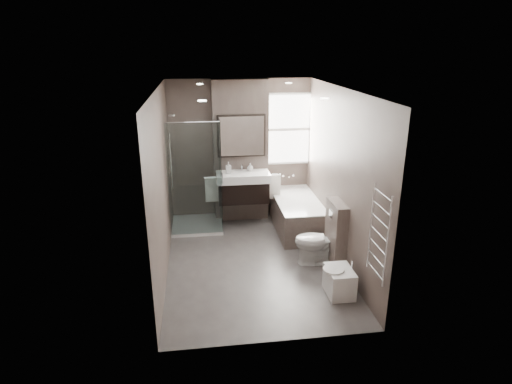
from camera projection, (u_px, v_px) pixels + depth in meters
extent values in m
cube|color=#4C4846|center=(253.00, 262.00, 6.62)|extent=(2.65, 3.85, 0.05)
cube|color=silver|center=(253.00, 88.00, 5.74)|extent=(2.65, 3.85, 0.05)
cube|color=brown|center=(240.00, 150.00, 7.98)|extent=(2.65, 0.05, 2.60)
cube|color=brown|center=(278.00, 238.00, 4.38)|extent=(2.65, 0.05, 2.60)
cube|color=brown|center=(160.00, 185.00, 6.01)|extent=(0.05, 3.85, 2.60)
cube|color=brown|center=(341.00, 177.00, 6.35)|extent=(0.05, 3.85, 2.60)
cube|color=#564A44|center=(241.00, 152.00, 7.84)|extent=(1.00, 0.25, 2.60)
cube|color=black|center=(243.00, 191.00, 7.73)|extent=(0.90, 0.45, 0.38)
cube|color=white|center=(243.00, 177.00, 7.64)|extent=(0.95, 0.47, 0.15)
cylinder|color=silver|center=(242.00, 167.00, 7.75)|extent=(0.03, 0.03, 0.12)
cylinder|color=silver|center=(242.00, 165.00, 7.68)|extent=(0.02, 0.12, 0.02)
cube|color=black|center=(241.00, 136.00, 7.59)|extent=(0.86, 0.06, 0.76)
cube|color=white|center=(242.00, 136.00, 7.55)|extent=(0.80, 0.02, 0.70)
cube|color=white|center=(212.00, 189.00, 7.62)|extent=(0.24, 0.06, 0.44)
cube|color=white|center=(274.00, 187.00, 7.76)|extent=(0.24, 0.06, 0.44)
cube|color=white|center=(197.00, 225.00, 7.85)|extent=(0.90, 0.90, 0.06)
cube|color=white|center=(195.00, 180.00, 7.10)|extent=(0.88, 0.01, 1.94)
cube|color=white|center=(220.00, 172.00, 7.58)|extent=(0.01, 0.88, 1.94)
cylinder|color=silver|center=(171.00, 161.00, 7.40)|extent=(0.02, 0.02, 1.00)
cube|color=#564A44|center=(296.00, 215.00, 7.67)|extent=(0.75, 1.60, 0.55)
cube|color=white|center=(297.00, 200.00, 7.58)|extent=(0.75, 1.60, 0.03)
cube|color=white|center=(297.00, 203.00, 7.60)|extent=(0.61, 1.42, 0.12)
cube|color=white|center=(288.00, 129.00, 7.93)|extent=(0.98, 0.04, 1.33)
cube|color=white|center=(288.00, 129.00, 7.91)|extent=(0.90, 0.01, 1.25)
cube|color=white|center=(288.00, 129.00, 7.90)|extent=(0.90, 0.01, 0.05)
imported|color=white|center=(319.00, 241.00, 6.45)|extent=(0.76, 0.51, 0.73)
cube|color=#564A44|center=(336.00, 234.00, 6.37)|extent=(0.18, 0.55, 1.00)
cube|color=silver|center=(331.00, 214.00, 6.25)|extent=(0.01, 0.16, 0.11)
cube|color=white|center=(339.00, 282.00, 5.70)|extent=(0.33, 0.46, 0.37)
cylinder|color=white|center=(334.00, 270.00, 5.63)|extent=(0.28, 0.28, 0.05)
cylinder|color=silver|center=(352.00, 264.00, 5.64)|extent=(0.02, 0.02, 0.10)
cylinder|color=silver|center=(388.00, 243.00, 4.69)|extent=(0.03, 0.03, 1.10)
cylinder|color=silver|center=(371.00, 226.00, 5.12)|extent=(0.03, 0.03, 1.10)
cube|color=silver|center=(379.00, 234.00, 4.91)|extent=(0.02, 0.46, 1.00)
imported|color=white|center=(228.00, 168.00, 7.56)|extent=(0.09, 0.10, 0.21)
imported|color=white|center=(250.00, 167.00, 7.73)|extent=(0.11, 0.11, 0.14)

